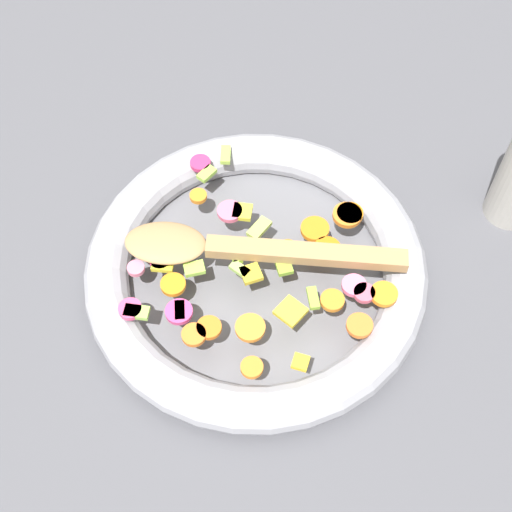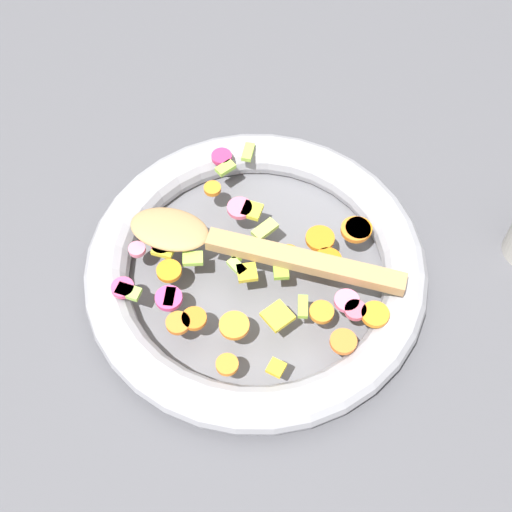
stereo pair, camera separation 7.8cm
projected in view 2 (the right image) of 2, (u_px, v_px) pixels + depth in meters
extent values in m
plane|color=#4C4C51|center=(256.00, 279.00, 0.83)|extent=(4.00, 4.00, 0.00)
cylinder|color=slate|center=(256.00, 276.00, 0.82)|extent=(0.34, 0.34, 0.01)
torus|color=#9E9EA5|center=(256.00, 268.00, 0.81)|extent=(0.39, 0.39, 0.05)
cylinder|color=orange|center=(319.00, 236.00, 0.80)|extent=(0.05, 0.05, 0.01)
cylinder|color=orange|center=(343.00, 342.00, 0.73)|extent=(0.04, 0.04, 0.01)
cylinder|color=orange|center=(328.00, 260.00, 0.78)|extent=(0.03, 0.03, 0.01)
cylinder|color=orange|center=(194.00, 319.00, 0.74)|extent=(0.03, 0.03, 0.01)
cylinder|color=orange|center=(178.00, 323.00, 0.74)|extent=(0.03, 0.03, 0.01)
cylinder|color=orange|center=(288.00, 254.00, 0.78)|extent=(0.03, 0.03, 0.01)
cylinder|color=orange|center=(234.00, 325.00, 0.74)|extent=(0.04, 0.04, 0.01)
cylinder|color=orange|center=(227.00, 365.00, 0.71)|extent=(0.03, 0.03, 0.01)
cylinder|color=orange|center=(322.00, 312.00, 0.74)|extent=(0.03, 0.03, 0.01)
cylinder|color=orange|center=(375.00, 314.00, 0.74)|extent=(0.04, 0.04, 0.01)
cylinder|color=orange|center=(212.00, 189.00, 0.83)|extent=(0.03, 0.03, 0.01)
cylinder|color=orange|center=(355.00, 228.00, 0.80)|extent=(0.05, 0.05, 0.01)
cylinder|color=orange|center=(169.00, 271.00, 0.77)|extent=(0.03, 0.03, 0.01)
cylinder|color=orange|center=(358.00, 227.00, 0.80)|extent=(0.04, 0.04, 0.01)
cube|color=#A8CF4B|center=(248.00, 152.00, 0.86)|extent=(0.02, 0.03, 0.01)
cube|color=#96C451|center=(128.00, 292.00, 0.76)|extent=(0.03, 0.03, 0.01)
cube|color=#9BCA49|center=(223.00, 169.00, 0.85)|extent=(0.03, 0.02, 0.01)
cube|color=#85B033|center=(281.00, 270.00, 0.77)|extent=(0.02, 0.02, 0.01)
cube|color=#92BF3C|center=(303.00, 307.00, 0.75)|extent=(0.02, 0.03, 0.01)
cube|color=#A6CF5D|center=(237.00, 267.00, 0.77)|extent=(0.02, 0.03, 0.01)
cube|color=#9ED34A|center=(193.00, 259.00, 0.78)|extent=(0.03, 0.02, 0.01)
cube|color=#9ACE48|center=(170.00, 298.00, 0.75)|extent=(0.02, 0.03, 0.01)
cube|color=#93BA31|center=(236.00, 250.00, 0.79)|extent=(0.02, 0.03, 0.01)
cube|color=#AEC856|center=(265.00, 229.00, 0.80)|extent=(0.03, 0.03, 0.01)
cube|color=#94C64D|center=(370.00, 279.00, 0.77)|extent=(0.03, 0.03, 0.01)
cylinder|color=#D3586E|center=(355.00, 310.00, 0.75)|extent=(0.03, 0.03, 0.01)
cylinder|color=pink|center=(137.00, 249.00, 0.79)|extent=(0.02, 0.02, 0.01)
cylinder|color=#D64381|center=(169.00, 298.00, 0.75)|extent=(0.04, 0.04, 0.01)
cylinder|color=#C53063|center=(219.00, 157.00, 0.86)|extent=(0.03, 0.03, 0.01)
cylinder|color=#D94978|center=(123.00, 287.00, 0.76)|extent=(0.03, 0.03, 0.01)
cylinder|color=#DC3A68|center=(162.00, 246.00, 0.79)|extent=(0.03, 0.03, 0.01)
cylinder|color=pink|center=(347.00, 301.00, 0.75)|extent=(0.03, 0.03, 0.01)
cylinder|color=#EE6888|center=(244.00, 207.00, 0.82)|extent=(0.04, 0.04, 0.01)
cube|color=yellow|center=(164.00, 247.00, 0.79)|extent=(0.03, 0.03, 0.01)
cube|color=yellow|center=(273.00, 317.00, 0.74)|extent=(0.04, 0.04, 0.01)
cube|color=yellow|center=(276.00, 368.00, 0.71)|extent=(0.02, 0.02, 0.01)
cube|color=yellow|center=(252.00, 210.00, 0.81)|extent=(0.03, 0.03, 0.01)
cube|color=gold|center=(247.00, 273.00, 0.77)|extent=(0.02, 0.02, 0.01)
cube|color=#A87F51|center=(305.00, 261.00, 0.77)|extent=(0.20, 0.14, 0.01)
ellipsoid|color=#A87F51|center=(169.00, 229.00, 0.79)|extent=(0.11, 0.10, 0.01)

